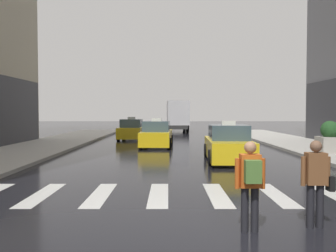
% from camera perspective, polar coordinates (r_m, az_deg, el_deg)
% --- Properties ---
extents(ground_plane, '(160.00, 160.00, 0.00)m').
position_cam_1_polar(ground_plane, '(6.73, 4.62, -16.66)').
color(ground_plane, black).
extents(crosswalk_markings, '(11.30, 2.80, 0.01)m').
position_cam_1_polar(crosswalk_markings, '(9.61, 3.13, -10.85)').
color(crosswalk_markings, silver).
rests_on(crosswalk_markings, ground).
extents(taxi_lead, '(2.06, 4.60, 1.80)m').
position_cam_1_polar(taxi_lead, '(16.03, 9.50, -3.01)').
color(taxi_lead, yellow).
rests_on(taxi_lead, ground).
extents(taxi_second, '(2.09, 4.62, 1.80)m').
position_cam_1_polar(taxi_second, '(22.57, -1.89, -1.48)').
color(taxi_second, yellow).
rests_on(taxi_second, ground).
extents(taxi_third, '(2.03, 4.59, 1.80)m').
position_cam_1_polar(taxi_third, '(28.89, -5.87, -0.68)').
color(taxi_third, yellow).
rests_on(taxi_third, ground).
extents(box_truck, '(2.43, 7.59, 3.35)m').
position_cam_1_polar(box_truck, '(39.20, 1.41, 1.74)').
color(box_truck, '#2D2D2D').
rests_on(box_truck, ground).
extents(pedestrian_with_backpack, '(0.55, 0.43, 1.65)m').
position_cam_1_polar(pedestrian_with_backpack, '(6.65, 12.95, -8.28)').
color(pedestrian_with_backpack, black).
rests_on(pedestrian_with_backpack, ground).
extents(pedestrian_with_handbag, '(0.60, 0.24, 1.65)m').
position_cam_1_polar(pedestrian_with_handbag, '(7.32, 22.51, -7.73)').
color(pedestrian_with_handbag, black).
rests_on(pedestrian_with_handbag, ground).
extents(planter_mid_block, '(1.10, 1.10, 1.60)m').
position_cam_1_polar(planter_mid_block, '(19.57, 24.33, -1.80)').
color(planter_mid_block, '#A8A399').
rests_on(planter_mid_block, curb_right).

